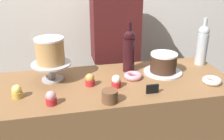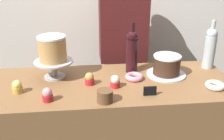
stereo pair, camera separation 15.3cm
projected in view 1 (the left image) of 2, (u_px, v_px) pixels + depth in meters
name	position (u px, v px, depth m)	size (l,w,h in m)	color
cake_stand_pedestal	(52.00, 68.00, 1.57)	(0.24, 0.24, 0.11)	#B2B2B7
white_layer_cake	(50.00, 51.00, 1.52)	(0.17, 0.17, 0.15)	tan
silver_serving_platter	(163.00, 72.00, 1.70)	(0.25, 0.25, 0.01)	silver
chocolate_round_cake	(163.00, 62.00, 1.67)	(0.17, 0.17, 0.12)	#3D2619
wine_bottle_dark_red	(129.00, 50.00, 1.67)	(0.08, 0.08, 0.33)	black
wine_bottle_clear	(202.00, 44.00, 1.79)	(0.08, 0.08, 0.33)	#B2BCC1
cupcake_strawberry	(51.00, 98.00, 1.32)	(0.06, 0.06, 0.07)	red
cupcake_caramel	(90.00, 80.00, 1.52)	(0.06, 0.06, 0.07)	red
cupcake_lemon	(17.00, 92.00, 1.38)	(0.06, 0.06, 0.07)	gold
cupcake_vanilla	(116.00, 81.00, 1.50)	(0.06, 0.06, 0.07)	red
donut_pink	(133.00, 76.00, 1.61)	(0.11, 0.11, 0.03)	pink
donut_sugar	(212.00, 81.00, 1.55)	(0.11, 0.11, 0.03)	silver
cookie_stack	(110.00, 96.00, 1.34)	(0.08, 0.08, 0.07)	brown
price_sign_chalkboard	(152.00, 89.00, 1.43)	(0.07, 0.01, 0.05)	black
barista_figure	(115.00, 59.00, 2.11)	(0.36, 0.22, 1.60)	black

